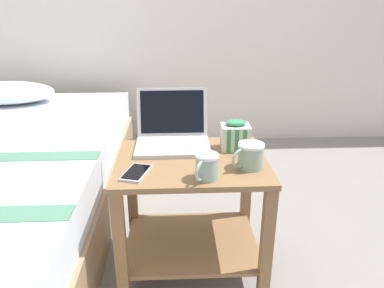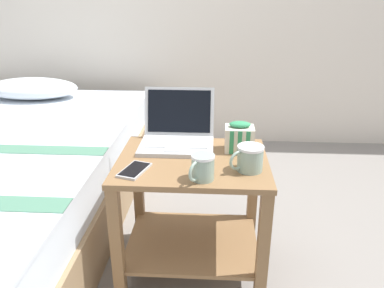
{
  "view_description": "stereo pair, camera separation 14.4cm",
  "coord_description": "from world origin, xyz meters",
  "px_view_note": "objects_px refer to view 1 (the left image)",
  "views": [
    {
      "loc": [
        -0.06,
        -1.37,
        1.15
      ],
      "look_at": [
        0.0,
        -0.04,
        0.62
      ],
      "focal_mm": 35.0,
      "sensor_mm": 36.0,
      "label": 1
    },
    {
      "loc": [
        0.08,
        -1.37,
        1.15
      ],
      "look_at": [
        0.0,
        -0.04,
        0.62
      ],
      "focal_mm": 35.0,
      "sensor_mm": 36.0,
      "label": 2
    }
  ],
  "objects_px": {
    "mug_front_left": "(250,155)",
    "mug_front_right": "(206,166)",
    "cell_phone": "(136,173)",
    "snack_bag": "(235,136)",
    "laptop": "(173,135)"
  },
  "relations": [
    {
      "from": "laptop",
      "to": "snack_bag",
      "type": "bearing_deg",
      "value": -11.92
    },
    {
      "from": "laptop",
      "to": "cell_phone",
      "type": "distance_m",
      "value": 0.32
    },
    {
      "from": "cell_phone",
      "to": "mug_front_right",
      "type": "bearing_deg",
      "value": -11.33
    },
    {
      "from": "mug_front_left",
      "to": "mug_front_right",
      "type": "relative_size",
      "value": 1.14
    },
    {
      "from": "cell_phone",
      "to": "laptop",
      "type": "bearing_deg",
      "value": 64.44
    },
    {
      "from": "mug_front_left",
      "to": "mug_front_right",
      "type": "distance_m",
      "value": 0.19
    },
    {
      "from": "mug_front_right",
      "to": "snack_bag",
      "type": "distance_m",
      "value": 0.31
    },
    {
      "from": "mug_front_right",
      "to": "snack_bag",
      "type": "bearing_deg",
      "value": 62.31
    },
    {
      "from": "laptop",
      "to": "snack_bag",
      "type": "relative_size",
      "value": 2.45
    },
    {
      "from": "mug_front_left",
      "to": "mug_front_right",
      "type": "xyz_separation_m",
      "value": [
        -0.17,
        -0.09,
        -0.0
      ]
    },
    {
      "from": "mug_front_left",
      "to": "cell_phone",
      "type": "bearing_deg",
      "value": -175.4
    },
    {
      "from": "laptop",
      "to": "mug_front_left",
      "type": "bearing_deg",
      "value": -40.24
    },
    {
      "from": "snack_bag",
      "to": "mug_front_right",
      "type": "bearing_deg",
      "value": -117.69
    },
    {
      "from": "mug_front_right",
      "to": "cell_phone",
      "type": "height_order",
      "value": "mug_front_right"
    },
    {
      "from": "mug_front_left",
      "to": "snack_bag",
      "type": "distance_m",
      "value": 0.19
    }
  ]
}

